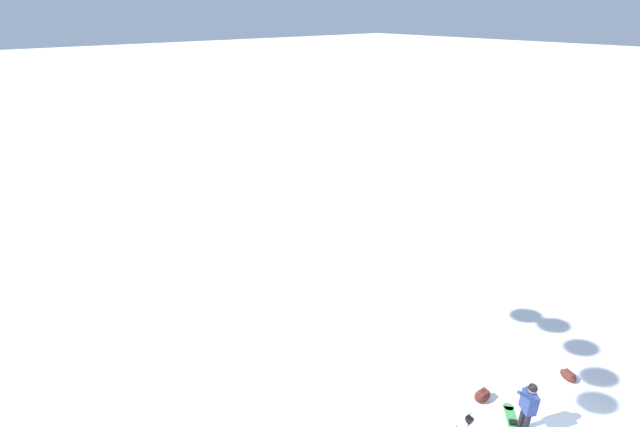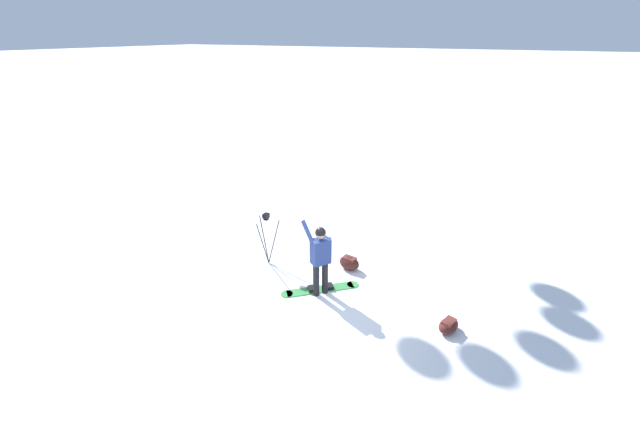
{
  "view_description": "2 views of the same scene",
  "coord_description": "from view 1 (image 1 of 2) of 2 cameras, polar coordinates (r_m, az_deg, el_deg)",
  "views": [
    {
      "loc": [
        9.74,
        2.16,
        9.93
      ],
      "look_at": [
        4.81,
        -3.83,
        6.37
      ],
      "focal_mm": 25.04,
      "sensor_mm": 36.0,
      "label": 1
    },
    {
      "loc": [
        -2.88,
        5.88,
        5.4
      ],
      "look_at": [
        1.04,
        -1.56,
        1.58
      ],
      "focal_mm": 22.48,
      "sensor_mm": 36.0,
      "label": 2
    }
  ],
  "objects": [
    {
      "name": "snowboarder",
      "position": [
        13.09,
        25.07,
        -21.21
      ],
      "size": [
        0.76,
        0.48,
        1.69
      ],
      "color": "black",
      "rests_on": "ground_plane"
    },
    {
      "name": "gear_bag_small",
      "position": [
        14.09,
        20.05,
        -21.0
      ],
      "size": [
        0.56,
        0.39,
        0.35
      ],
      "color": "#4C1E19",
      "rests_on": "ground_plane"
    },
    {
      "name": "gear_bag_large",
      "position": [
        15.73,
        29.15,
        -17.63
      ],
      "size": [
        0.45,
        0.57,
        0.26
      ],
      "color": "#4C1E19",
      "rests_on": "ground_plane"
    }
  ]
}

